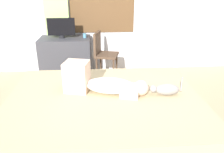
{
  "coord_description": "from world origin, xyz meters",
  "views": [
    {
      "loc": [
        -0.2,
        -2.14,
        1.67
      ],
      "look_at": [
        -0.02,
        0.29,
        0.66
      ],
      "focal_mm": 36.92,
      "sensor_mm": 36.0,
      "label": 1
    }
  ],
  "objects_px": {
    "desk": "(66,58)",
    "person_lying": "(102,83)",
    "cup": "(85,36)",
    "chair_by_desk": "(103,52)",
    "cat": "(166,89)",
    "tv_monitor": "(61,28)",
    "bed": "(105,117)"
  },
  "relations": [
    {
      "from": "tv_monitor",
      "to": "chair_by_desk",
      "type": "bearing_deg",
      "value": -12.44
    },
    {
      "from": "tv_monitor",
      "to": "cat",
      "type": "bearing_deg",
      "value": -54.6
    },
    {
      "from": "bed",
      "to": "cat",
      "type": "bearing_deg",
      "value": -0.85
    },
    {
      "from": "desk",
      "to": "cup",
      "type": "xyz_separation_m",
      "value": [
        0.36,
        -0.01,
        0.41
      ]
    },
    {
      "from": "bed",
      "to": "person_lying",
      "type": "bearing_deg",
      "value": 101.04
    },
    {
      "from": "person_lying",
      "to": "tv_monitor",
      "type": "xyz_separation_m",
      "value": [
        -0.64,
        1.76,
        0.29
      ]
    },
    {
      "from": "desk",
      "to": "person_lying",
      "type": "bearing_deg",
      "value": -71.11
    },
    {
      "from": "desk",
      "to": "tv_monitor",
      "type": "xyz_separation_m",
      "value": [
        -0.04,
        0.0,
        0.55
      ]
    },
    {
      "from": "person_lying",
      "to": "cup",
      "type": "relative_size",
      "value": 12.05
    },
    {
      "from": "cat",
      "to": "desk",
      "type": "distance_m",
      "value": 2.3
    },
    {
      "from": "bed",
      "to": "cup",
      "type": "bearing_deg",
      "value": 98.05
    },
    {
      "from": "cup",
      "to": "chair_by_desk",
      "type": "relative_size",
      "value": 0.09
    },
    {
      "from": "cat",
      "to": "cup",
      "type": "distance_m",
      "value": 2.11
    },
    {
      "from": "bed",
      "to": "cat",
      "type": "height_order",
      "value": "cat"
    },
    {
      "from": "cat",
      "to": "desk",
      "type": "xyz_separation_m",
      "value": [
        -1.3,
        1.89,
        -0.21
      ]
    },
    {
      "from": "desk",
      "to": "cup",
      "type": "relative_size",
      "value": 11.55
    },
    {
      "from": "tv_monitor",
      "to": "cup",
      "type": "distance_m",
      "value": 0.43
    },
    {
      "from": "tv_monitor",
      "to": "person_lying",
      "type": "bearing_deg",
      "value": -69.89
    },
    {
      "from": "chair_by_desk",
      "to": "desk",
      "type": "bearing_deg",
      "value": 166.8
    },
    {
      "from": "person_lying",
      "to": "desk",
      "type": "height_order",
      "value": "person_lying"
    },
    {
      "from": "desk",
      "to": "tv_monitor",
      "type": "height_order",
      "value": "tv_monitor"
    },
    {
      "from": "desk",
      "to": "chair_by_desk",
      "type": "bearing_deg",
      "value": -13.2
    },
    {
      "from": "person_lying",
      "to": "tv_monitor",
      "type": "height_order",
      "value": "tv_monitor"
    },
    {
      "from": "person_lying",
      "to": "chair_by_desk",
      "type": "bearing_deg",
      "value": 87.43
    },
    {
      "from": "cup",
      "to": "tv_monitor",
      "type": "bearing_deg",
      "value": 178.95
    },
    {
      "from": "cup",
      "to": "bed",
      "type": "bearing_deg",
      "value": -81.95
    },
    {
      "from": "person_lying",
      "to": "cat",
      "type": "xyz_separation_m",
      "value": [
        0.7,
        -0.13,
        -0.05
      ]
    },
    {
      "from": "bed",
      "to": "desk",
      "type": "bearing_deg",
      "value": 108.42
    },
    {
      "from": "person_lying",
      "to": "bed",
      "type": "bearing_deg",
      "value": -78.96
    },
    {
      "from": "person_lying",
      "to": "chair_by_desk",
      "type": "height_order",
      "value": "chair_by_desk"
    },
    {
      "from": "desk",
      "to": "tv_monitor",
      "type": "distance_m",
      "value": 0.55
    },
    {
      "from": "desk",
      "to": "cup",
      "type": "distance_m",
      "value": 0.55
    }
  ]
}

